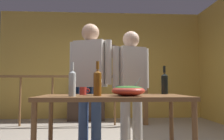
{
  "coord_description": "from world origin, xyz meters",
  "views": [
    {
      "loc": [
        -0.06,
        -3.1,
        0.88
      ],
      "look_at": [
        0.08,
        -0.57,
        1.05
      ],
      "focal_mm": 34.55,
      "sensor_mm": 36.0,
      "label": 1
    }
  ],
  "objects": [
    {
      "name": "person_standing_right",
      "position": [
        0.35,
        -0.26,
        0.93
      ],
      "size": [
        0.51,
        0.33,
        1.6
      ],
      "rotation": [
        0.0,
        0.0,
        3.5
      ],
      "color": "beige",
      "rests_on": "ground_plane"
    },
    {
      "name": "wine_bottle_dark",
      "position": [
        0.7,
        -0.59,
        0.9
      ],
      "size": [
        0.08,
        0.08,
        0.33
      ],
      "color": "black",
      "rests_on": "serving_table"
    },
    {
      "name": "tv_console",
      "position": [
        -0.4,
        2.35,
        0.27
      ],
      "size": [
        0.9,
        0.4,
        0.54
      ],
      "primitive_type": "cube",
      "color": "#38281E",
      "rests_on": "ground_plane"
    },
    {
      "name": "wine_glass",
      "position": [
        -0.08,
        -0.82,
        0.9
      ],
      "size": [
        0.08,
        0.08,
        0.19
      ],
      "color": "silver",
      "rests_on": "serving_table"
    },
    {
      "name": "wine_bottle_amber",
      "position": [
        -0.09,
        -0.97,
        0.91
      ],
      "size": [
        0.08,
        0.08,
        0.34
      ],
      "color": "brown",
      "rests_on": "serving_table"
    },
    {
      "name": "salad_bowl",
      "position": [
        0.22,
        -0.98,
        0.83
      ],
      "size": [
        0.33,
        0.33,
        0.18
      ],
      "color": "#CC3D2D",
      "rests_on": "serving_table"
    },
    {
      "name": "back_wall",
      "position": [
        0.0,
        2.7,
        1.42
      ],
      "size": [
        5.42,
        0.1,
        2.84
      ],
      "primitive_type": "cube",
      "color": "gold",
      "rests_on": "ground_plane"
    },
    {
      "name": "stair_railing",
      "position": [
        -0.21,
        1.66,
        0.72
      ],
      "size": [
        3.49,
        0.1,
        1.14
      ],
      "color": "brown",
      "rests_on": "ground_plane"
    },
    {
      "name": "mug_teal",
      "position": [
        0.16,
        -0.6,
        0.82
      ],
      "size": [
        0.12,
        0.08,
        0.1
      ],
      "color": "teal",
      "rests_on": "serving_table"
    },
    {
      "name": "framed_picture",
      "position": [
        0.12,
        2.64,
        1.79
      ],
      "size": [
        0.45,
        0.03,
        0.34
      ],
      "primitive_type": "cube",
      "color": "#987A5C"
    },
    {
      "name": "flat_screen_tv",
      "position": [
        -0.4,
        2.32,
        0.8
      ],
      "size": [
        0.57,
        0.12,
        0.44
      ],
      "color": "black",
      "rests_on": "tv_console"
    },
    {
      "name": "serving_table",
      "position": [
        0.08,
        -0.88,
        0.69
      ],
      "size": [
        1.49,
        0.72,
        0.77
      ],
      "color": "brown",
      "rests_on": "ground_plane"
    },
    {
      "name": "wine_bottle_clear",
      "position": [
        -0.32,
        -1.05,
        0.9
      ],
      "size": [
        0.07,
        0.07,
        0.32
      ],
      "color": "silver",
      "rests_on": "serving_table"
    },
    {
      "name": "mug_red",
      "position": [
        -0.25,
        -0.73,
        0.81
      ],
      "size": [
        0.11,
        0.08,
        0.08
      ],
      "color": "#B7332D",
      "rests_on": "serving_table"
    },
    {
      "name": "person_standing_left",
      "position": [
        -0.19,
        -0.26,
        1.01
      ],
      "size": [
        0.56,
        0.35,
        1.69
      ],
      "rotation": [
        0.0,
        0.0,
        2.78
      ],
      "color": "#3D5684",
      "rests_on": "ground_plane"
    }
  ]
}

